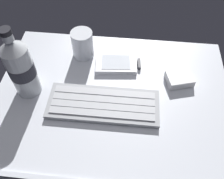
% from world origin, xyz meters
% --- Properties ---
extents(ground_plane, '(0.64, 0.48, 0.03)m').
position_xyz_m(ground_plane, '(0.00, -0.00, -0.01)').
color(ground_plane, silver).
extents(keyboard, '(0.29, 0.11, 0.02)m').
position_xyz_m(keyboard, '(-0.02, -0.03, 0.01)').
color(keyboard, '#93969B').
rests_on(keyboard, ground_plane).
extents(handheld_device, '(0.13, 0.09, 0.02)m').
position_xyz_m(handheld_device, '(0.01, 0.12, 0.01)').
color(handheld_device, silver).
rests_on(handheld_device, ground_plane).
extents(juice_cup, '(0.06, 0.06, 0.09)m').
position_xyz_m(juice_cup, '(-0.10, 0.15, 0.04)').
color(juice_cup, silver).
rests_on(juice_cup, ground_plane).
extents(water_bottle, '(0.07, 0.07, 0.21)m').
position_xyz_m(water_bottle, '(-0.23, 0.00, 0.09)').
color(water_bottle, silver).
rests_on(water_bottle, ground_plane).
extents(charger_block, '(0.08, 0.07, 0.02)m').
position_xyz_m(charger_block, '(0.18, 0.07, 0.01)').
color(charger_block, white).
rests_on(charger_block, ground_plane).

